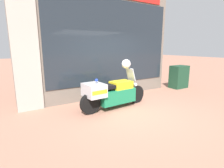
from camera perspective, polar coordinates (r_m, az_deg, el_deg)
ground_plane at (r=5.39m, az=7.62°, el=-8.94°), size 60.00×60.00×0.00m
shop_building at (r=6.52m, az=-5.87°, el=12.93°), size 6.05×0.55×4.04m
window_display at (r=7.02m, az=-0.88°, el=0.04°), size 4.85×0.30×1.90m
paramedic_motorcycle at (r=5.44m, az=-0.23°, el=-2.93°), size 2.41×0.69×1.24m
utility_cabinet at (r=8.85m, az=20.98°, el=2.21°), size 0.81×0.53×1.05m
white_helmet at (r=5.64m, az=4.64°, el=6.55°), size 0.29×0.29×0.29m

